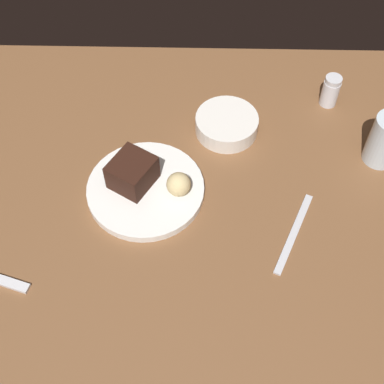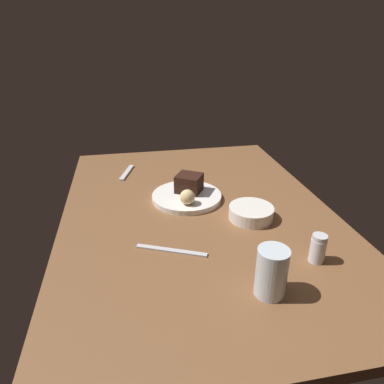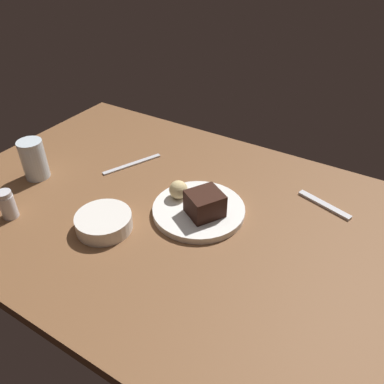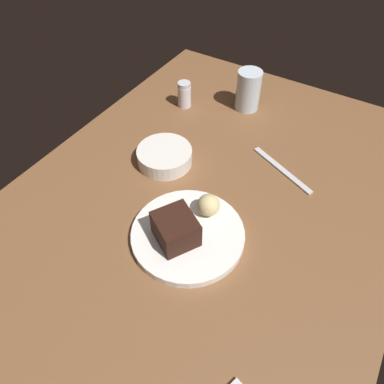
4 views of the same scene
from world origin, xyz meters
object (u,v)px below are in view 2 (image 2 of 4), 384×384
object	(u,v)px
side_bowl	(251,213)
butter_knife	(171,250)
chocolate_cake_slice	(189,183)
salt_shaker	(318,248)
dessert_plate	(187,197)
bread_roll	(187,197)
dessert_spoon	(127,173)
water_glass	(271,272)

from	to	relation	value
side_bowl	butter_knife	bearing A→B (deg)	115.49
chocolate_cake_slice	salt_shaker	distance (cm)	48.60
salt_shaker	dessert_plate	bearing A→B (deg)	33.19
chocolate_cake_slice	salt_shaker	xyz separation A→B (cm)	(-41.93, -24.56, -1.04)
chocolate_cake_slice	bread_roll	distance (cm)	9.40
dessert_spoon	water_glass	bearing A→B (deg)	-141.08
salt_shaker	butter_knife	bearing A→B (deg)	72.96
butter_knife	bread_roll	bearing A→B (deg)	-86.40
chocolate_cake_slice	dessert_spoon	distance (cm)	32.06
salt_shaker	side_bowl	distance (cm)	24.85
bread_roll	dessert_spoon	world-z (taller)	bread_roll
water_glass	dessert_spoon	world-z (taller)	water_glass
chocolate_cake_slice	water_glass	size ratio (longest dim) A/B	0.72
chocolate_cake_slice	dessert_spoon	world-z (taller)	chocolate_cake_slice
salt_shaker	dessert_spoon	distance (cm)	80.10
chocolate_cake_slice	bread_roll	world-z (taller)	chocolate_cake_slice
water_glass	bread_roll	bearing A→B (deg)	14.71
salt_shaker	water_glass	world-z (taller)	water_glass
bread_roll	butter_knife	world-z (taller)	bread_roll
dessert_spoon	butter_knife	distance (cm)	56.20
chocolate_cake_slice	side_bowl	size ratio (longest dim) A/B	0.60
side_bowl	butter_knife	size ratio (longest dim) A/B	0.71
dessert_plate	salt_shaker	xyz separation A→B (cm)	(-39.49, -25.83, 2.83)
water_glass	dessert_spoon	xyz separation A→B (cm)	(74.60, 29.47, -5.33)
bread_roll	salt_shaker	bearing A→B (deg)	-140.78
bread_roll	dessert_spoon	bearing A→B (deg)	29.28
butter_knife	chocolate_cake_slice	bearing A→B (deg)	-84.52
bread_roll	butter_knife	distance (cm)	23.88
salt_shaker	water_glass	size ratio (longest dim) A/B	0.66
dessert_spoon	salt_shaker	bearing A→B (deg)	-128.11
butter_knife	salt_shaker	bearing A→B (deg)	-173.15
side_bowl	chocolate_cake_slice	bearing A→B (deg)	39.83
salt_shaker	side_bowl	bearing A→B (deg)	21.02
chocolate_cake_slice	water_glass	distance (cm)	51.34
dessert_spoon	butter_knife	size ratio (longest dim) A/B	0.79
water_glass	butter_knife	size ratio (longest dim) A/B	0.60
dessert_plate	dessert_spoon	distance (cm)	32.87
water_glass	butter_knife	xyz separation A→B (cm)	(19.38, 19.06, -5.43)
side_bowl	salt_shaker	bearing A→B (deg)	-158.98
salt_shaker	butter_knife	world-z (taller)	salt_shaker
side_bowl	dessert_spoon	world-z (taller)	side_bowl
bread_roll	side_bowl	distance (cm)	20.46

